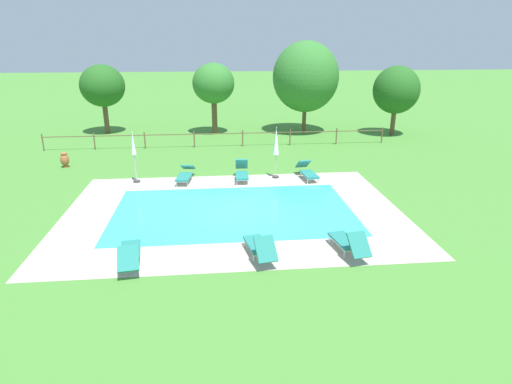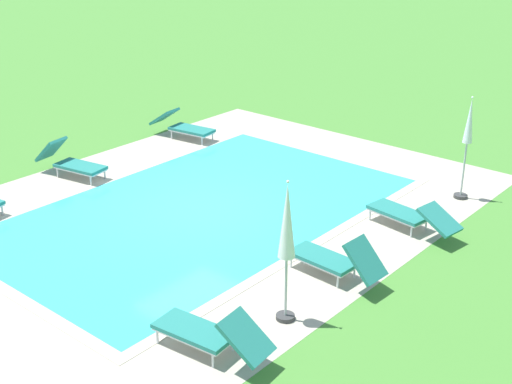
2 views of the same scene
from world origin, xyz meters
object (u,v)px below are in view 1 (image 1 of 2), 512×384
at_px(sun_lounger_south_near_corner, 242,172).
at_px(tree_centre, 396,90).
at_px(sun_lounger_south_mid, 130,253).
at_px(sun_lounger_north_mid, 259,246).
at_px(sun_lounger_north_far, 185,174).
at_px(terracotta_urn_near_fence, 65,160).
at_px(tree_far_west, 102,86).
at_px(tree_east_mid, 306,77).
at_px(sun_lounger_north_near_steps, 307,171).
at_px(sun_lounger_north_end, 348,242).
at_px(patio_umbrella_closed_row_west, 276,145).
at_px(tree_west_mid, 213,84).
at_px(patio_umbrella_closed_row_mid_west, 134,150).

xyz_separation_m(sun_lounger_south_near_corner, tree_centre, (11.38, 9.42, 2.76)).
bearing_deg(sun_lounger_south_mid, sun_lounger_north_mid, 0.57).
relative_size(sun_lounger_north_far, terracotta_urn_near_fence, 2.72).
distance_m(sun_lounger_south_near_corner, sun_lounger_south_mid, 8.92).
xyz_separation_m(tree_far_west, tree_east_mid, (14.28, -1.09, 0.60)).
bearing_deg(tree_east_mid, sun_lounger_north_near_steps, -100.73).
bearing_deg(sun_lounger_north_end, tree_centre, 63.86).
xyz_separation_m(sun_lounger_north_mid, tree_east_mid, (5.30, 18.93, 3.57)).
bearing_deg(patio_umbrella_closed_row_west, tree_centre, 43.64).
relative_size(sun_lounger_north_mid, patio_umbrella_closed_row_west, 0.80).
relative_size(sun_lounger_south_near_corner, tree_centre, 0.41).
xyz_separation_m(tree_west_mid, tree_east_mid, (6.50, -0.14, 0.43)).
relative_size(sun_lounger_north_near_steps, patio_umbrella_closed_row_west, 0.82).
bearing_deg(tree_far_west, sun_lounger_north_far, -62.47).
distance_m(sun_lounger_south_mid, tree_east_mid, 21.40).
xyz_separation_m(sun_lounger_south_near_corner, tree_far_west, (-8.98, 12.06, 2.96)).
xyz_separation_m(sun_lounger_north_far, sun_lounger_south_mid, (-1.23, -8.05, 0.01)).
xyz_separation_m(sun_lounger_north_end, tree_east_mid, (2.46, 18.94, 3.57)).
height_order(sun_lounger_north_mid, tree_centre, tree_centre).
distance_m(sun_lounger_north_mid, tree_centre, 20.96).
xyz_separation_m(tree_west_mid, tree_centre, (12.58, -1.68, -0.38)).
bearing_deg(tree_far_west, tree_centre, -7.36).
height_order(sun_lounger_south_near_corner, tree_far_west, tree_far_west).
bearing_deg(tree_east_mid, tree_centre, -14.20).
xyz_separation_m(terracotta_urn_near_fence, tree_centre, (20.61, 6.32, 2.72)).
height_order(patio_umbrella_closed_row_west, patio_umbrella_closed_row_mid_west, patio_umbrella_closed_row_west).
distance_m(sun_lounger_north_near_steps, sun_lounger_north_mid, 8.46).
height_order(sun_lounger_north_near_steps, sun_lounger_north_far, sun_lounger_north_near_steps).
bearing_deg(patio_umbrella_closed_row_west, terracotta_urn_near_fence, 164.92).
relative_size(sun_lounger_north_mid, sun_lounger_south_mid, 0.96).
bearing_deg(terracotta_urn_near_fence, sun_lounger_north_mid, -50.18).
distance_m(tree_west_mid, tree_centre, 12.70).
distance_m(sun_lounger_north_near_steps, tree_west_mid, 12.47).
xyz_separation_m(patio_umbrella_closed_row_west, tree_east_mid, (3.62, 10.79, 2.28)).
bearing_deg(tree_far_west, sun_lounger_south_near_corner, -53.33).
bearing_deg(tree_far_west, patio_umbrella_closed_row_mid_west, -71.73).
xyz_separation_m(sun_lounger_north_near_steps, sun_lounger_north_far, (-5.92, 0.18, -0.02)).
bearing_deg(sun_lounger_north_end, sun_lounger_south_mid, -179.80).
relative_size(sun_lounger_north_mid, terracotta_urn_near_fence, 2.56).
bearing_deg(tree_west_mid, sun_lounger_north_mid, -86.40).
bearing_deg(patio_umbrella_closed_row_mid_west, sun_lounger_south_mid, -82.34).
bearing_deg(terracotta_urn_near_fence, patio_umbrella_closed_row_west, -15.08).
distance_m(sun_lounger_north_near_steps, sun_lounger_south_near_corner, 3.20).
xyz_separation_m(sun_lounger_north_far, tree_west_mid, (1.52, 11.06, 3.17)).
bearing_deg(sun_lounger_north_mid, patio_umbrella_closed_row_west, 78.36).
bearing_deg(sun_lounger_north_near_steps, patio_umbrella_closed_row_mid_west, 178.20).
bearing_deg(tree_far_west, sun_lounger_north_end, -59.46).
height_order(patio_umbrella_closed_row_west, tree_far_west, tree_far_west).
xyz_separation_m(sun_lounger_north_near_steps, tree_far_west, (-12.18, 12.19, 2.98)).
xyz_separation_m(sun_lounger_north_end, tree_far_west, (-11.82, 20.03, 2.97)).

